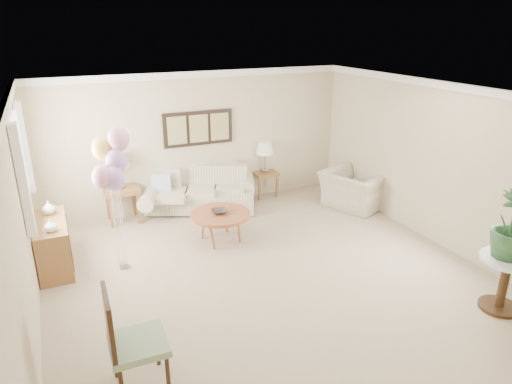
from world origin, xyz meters
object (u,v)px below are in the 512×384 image
sofa (200,193)px  coffee_table (220,215)px  accent_chair (129,339)px  balloon_cluster (111,162)px  armchair (354,190)px

sofa → coffee_table: 1.49m
accent_chair → balloon_cluster: balloon_cluster is taller
sofa → armchair: bearing=-23.1°
coffee_table → balloon_cluster: size_ratio=0.47×
sofa → coffee_table: (-0.13, -1.48, 0.13)m
sofa → coffee_table: size_ratio=2.60×
sofa → accent_chair: (-2.07, -4.19, 0.25)m
armchair → sofa: bearing=47.3°
sofa → armchair: (2.76, -1.18, 0.03)m
coffee_table → balloon_cluster: 2.05m
armchair → accent_chair: bearing=102.3°
coffee_table → accent_chair: bearing=-125.7°
sofa → accent_chair: bearing=-116.4°
accent_chair → coffee_table: bearing=54.3°
sofa → accent_chair: size_ratio=2.29×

